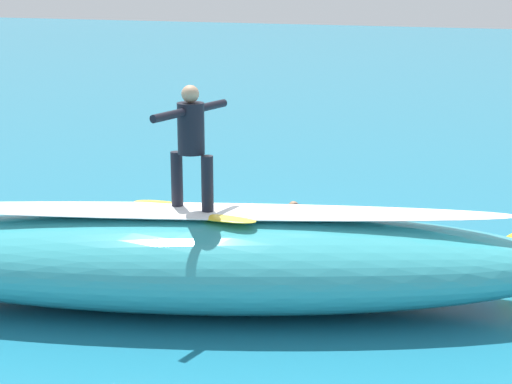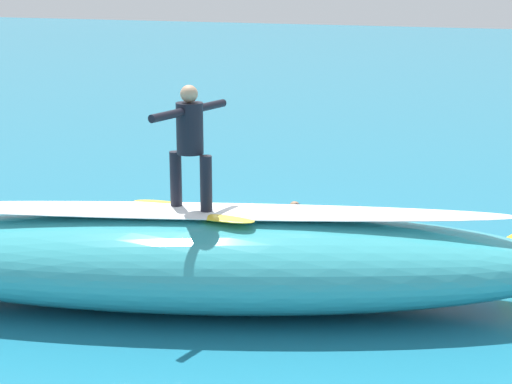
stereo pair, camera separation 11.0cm
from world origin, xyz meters
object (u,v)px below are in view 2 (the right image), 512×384
Objects in this scene: surfboard_riding at (191,211)px; surfer_riding at (190,138)px; surfboard_paddling at (304,226)px; surfer_paddling at (307,219)px.

surfer_riding is (-0.00, 0.00, 0.98)m from surfboard_riding.
surfboard_riding reaches higher than surfboard_paddling.
surfboard_riding is 1.01× the size of surfboard_paddling.
surfer_riding is at bearing 135.25° from surfboard_paddling.
surfer_riding is 4.50m from surfboard_paddling.
surfer_riding reaches higher than surfer_paddling.
surfboard_paddling is (-0.23, -3.90, -1.27)m from surfboard_riding.
surfer_paddling is at bearing -84.87° from surfer_riding.
surfer_paddling is at bearing 180.00° from surfboard_paddling.
surfer_riding is at bearing 133.98° from surfer_paddling.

